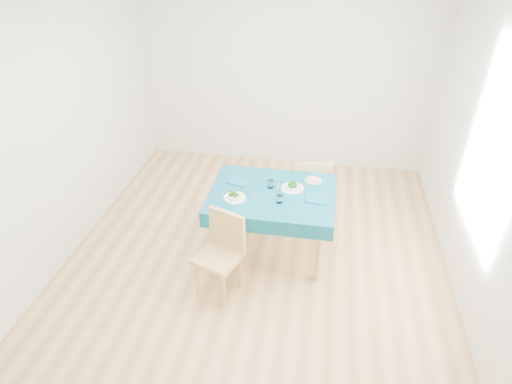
% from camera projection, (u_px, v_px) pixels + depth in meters
% --- Properties ---
extents(room_shell, '(4.02, 4.52, 2.73)m').
position_uv_depth(room_shell, '(256.00, 146.00, 3.89)').
color(room_shell, '#A37A44').
rests_on(room_shell, ground).
extents(table, '(1.25, 0.95, 0.76)m').
position_uv_depth(table, '(272.00, 223.00, 4.52)').
color(table, '#094B61').
rests_on(table, ground).
extents(chair_near, '(0.50, 0.52, 0.95)m').
position_uv_depth(chair_near, '(218.00, 254.00, 3.96)').
color(chair_near, tan).
rests_on(chair_near, ground).
extents(chair_far, '(0.50, 0.54, 1.08)m').
position_uv_depth(chair_far, '(310.00, 179.00, 4.98)').
color(chair_far, tan).
rests_on(chair_far, ground).
extents(bowl_near, '(0.22, 0.22, 0.07)m').
position_uv_depth(bowl_near, '(235.00, 196.00, 4.21)').
color(bowl_near, white).
rests_on(bowl_near, table).
extents(bowl_far, '(0.24, 0.24, 0.07)m').
position_uv_depth(bowl_far, '(293.00, 186.00, 4.36)').
color(bowl_far, white).
rests_on(bowl_far, table).
extents(fork_near, '(0.04, 0.18, 0.00)m').
position_uv_depth(fork_near, '(228.00, 196.00, 4.27)').
color(fork_near, silver).
rests_on(fork_near, table).
extents(knife_near, '(0.03, 0.20, 0.00)m').
position_uv_depth(knife_near, '(255.00, 195.00, 4.29)').
color(knife_near, silver).
rests_on(knife_near, table).
extents(fork_far, '(0.05, 0.17, 0.00)m').
position_uv_depth(fork_far, '(279.00, 185.00, 4.43)').
color(fork_far, silver).
rests_on(fork_far, table).
extents(knife_far, '(0.02, 0.21, 0.00)m').
position_uv_depth(knife_far, '(327.00, 195.00, 4.27)').
color(knife_far, silver).
rests_on(knife_far, table).
extents(napkin_near, '(0.24, 0.19, 0.01)m').
position_uv_depth(napkin_near, '(239.00, 182.00, 4.48)').
color(napkin_near, '#0C556C').
rests_on(napkin_near, table).
extents(napkin_far, '(0.24, 0.18, 0.01)m').
position_uv_depth(napkin_far, '(317.00, 200.00, 4.20)').
color(napkin_far, '#0C556C').
rests_on(napkin_far, table).
extents(tumbler_center, '(0.07, 0.07, 0.08)m').
position_uv_depth(tumbler_center, '(270.00, 184.00, 4.38)').
color(tumbler_center, white).
rests_on(tumbler_center, table).
extents(tumbler_side, '(0.06, 0.06, 0.08)m').
position_uv_depth(tumbler_side, '(280.00, 199.00, 4.15)').
color(tumbler_side, white).
rests_on(tumbler_side, table).
extents(side_plate, '(0.18, 0.18, 0.01)m').
position_uv_depth(side_plate, '(313.00, 180.00, 4.51)').
color(side_plate, '#B5C25E').
rests_on(side_plate, table).
extents(bread_slice, '(0.13, 0.13, 0.01)m').
position_uv_depth(bread_slice, '(313.00, 179.00, 4.50)').
color(bread_slice, beige).
rests_on(bread_slice, side_plate).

